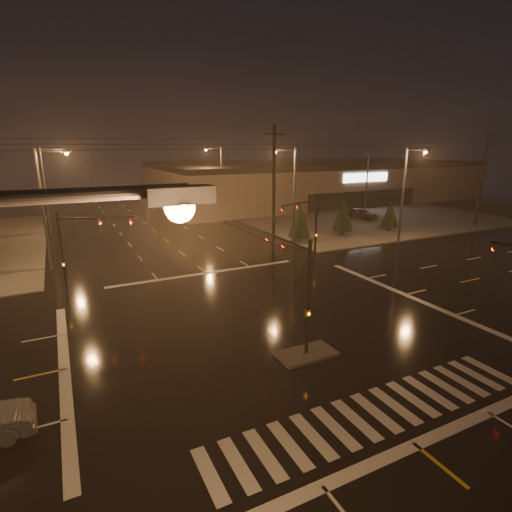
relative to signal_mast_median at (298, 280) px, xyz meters
The scene contains 22 objects.
ground 4.85m from the signal_mast_median, 90.00° to the left, with size 140.00×140.00×0.00m, color black.
sidewalk_ne 44.80m from the signal_mast_median, 47.79° to the left, with size 36.00×36.00×0.12m, color #484640.
median_island 3.79m from the signal_mast_median, 90.00° to the right, with size 3.00×1.60×0.15m, color #484640.
crosswalk 7.01m from the signal_mast_median, 90.00° to the right, with size 15.00×2.60×0.01m, color beige.
stop_bar_near 8.77m from the signal_mast_median, 90.00° to the right, with size 16.00×0.50×0.01m, color beige.
stop_bar_far 14.56m from the signal_mast_median, 90.00° to the left, with size 16.00×0.50×0.01m, color beige.
parking_lot 46.95m from the signal_mast_median, 41.60° to the left, with size 50.00×24.00×0.08m, color black.
retail_building 60.26m from the signal_mast_median, 54.49° to the left, with size 60.20×28.30×7.20m.
signal_mast_median is the anchor object (origin of this frame).
signal_mast_ne 16.27m from the signal_mast_median, 54.28° to the left, with size 4.84×1.86×6.00m.
signal_mast_nw 16.27m from the signal_mast_median, 125.72° to the left, with size 4.84×1.86×6.00m.
streetlight_1 23.94m from the signal_mast_median, 117.96° to the left, with size 2.77×0.32×10.00m.
streetlight_2 38.78m from the signal_mast_median, 106.79° to the left, with size 2.77×0.32×10.00m.
streetlight_3 22.20m from the signal_mast_median, 59.61° to the left, with size 2.77×0.32×10.00m.
streetlight_4 40.69m from the signal_mast_median, 74.03° to the left, with size 2.77×0.32×10.00m.
streetlight_6 26.29m from the signal_mast_median, 32.94° to the left, with size 0.32×2.77×10.00m.
utility_pole_1 19.00m from the signal_mast_median, 64.89° to the left, with size 2.20×0.32×12.00m.
utility_pole_2 41.73m from the signal_mast_median, 24.19° to the left, with size 2.20×0.32×12.00m.
conifer_0 23.61m from the signal_mast_median, 57.27° to the left, with size 2.38×2.38×4.42m.
conifer_1 27.91m from the signal_mast_median, 46.96° to the left, with size 2.36×2.36×4.38m.
conifer_2 32.33m from the signal_mast_median, 37.52° to the left, with size 2.05×2.05×3.90m.
car_parked 39.77m from the signal_mast_median, 44.64° to the left, with size 1.96×4.87×1.66m, color black.
Camera 1 is at (-10.33, -19.06, 10.25)m, focal length 28.00 mm.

